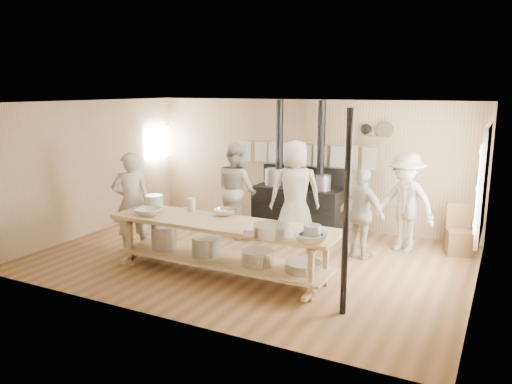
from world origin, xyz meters
TOP-DOWN VIEW (x-y plane):
  - ground at (0.00, 0.00)m, footprint 7.00×7.00m
  - room_shell at (0.00, 0.00)m, footprint 7.00×7.00m
  - window_right at (3.47, 0.60)m, footprint 0.09×1.50m
  - left_opening at (-3.45, 2.00)m, footprint 0.00×0.90m
  - stove at (-0.01, 2.12)m, footprint 1.90×0.75m
  - towel_rail at (-0.00, 2.40)m, footprint 3.00×0.04m
  - back_wall_shelf at (1.46, 2.43)m, footprint 0.63×0.14m
  - prep_table at (-0.01, -0.90)m, footprint 3.60×0.90m
  - support_post at (2.05, -1.35)m, footprint 0.08×0.08m
  - cook_far_left at (-1.99, -0.63)m, footprint 0.76×0.75m
  - cook_left at (-0.86, 1.07)m, footprint 1.10×1.03m
  - cook_center at (0.31, 1.21)m, footprint 1.11×0.97m
  - cook_right at (1.66, 0.85)m, footprint 0.98×0.72m
  - cook_by_window at (2.23, 1.54)m, footprint 1.30×1.02m
  - chair at (3.12, 1.83)m, footprint 0.50×0.50m
  - bowl_white_a at (-1.25, -1.07)m, footprint 0.48×0.48m
  - bowl_steel_a at (-0.14, -0.57)m, footprint 0.49×0.49m
  - bowl_white_b at (1.55, -1.23)m, footprint 0.58×0.58m
  - bowl_steel_b at (1.55, -1.23)m, footprint 0.37×0.37m
  - roasting_pan at (0.80, -1.23)m, footprint 0.50×0.43m
  - mixing_bowl_large at (0.97, -1.23)m, footprint 0.63×0.63m
  - bucket_galv at (1.55, -1.19)m, footprint 0.30×0.30m
  - deep_bowl_enamel at (-1.55, -0.57)m, footprint 0.35×0.35m
  - pitcher at (-0.78, -0.57)m, footprint 0.17×0.17m

SIDE VIEW (x-z plane):
  - ground at x=0.00m, z-range 0.00..0.00m
  - chair at x=3.12m, z-range -0.18..0.69m
  - prep_table at x=-0.01m, z-range 0.10..0.95m
  - stove at x=-0.01m, z-range -0.78..1.82m
  - cook_right at x=1.66m, z-range 0.00..1.55m
  - cook_by_window at x=2.23m, z-range 0.00..1.76m
  - cook_far_left at x=-1.99m, z-range 0.00..1.77m
  - roasting_pan at x=0.80m, z-range 0.85..0.94m
  - bowl_steel_b at x=1.55m, z-range 0.85..0.95m
  - bowl_white_a at x=-1.25m, z-range 0.85..0.95m
  - bowl_steel_a at x=-0.14m, z-range 0.85..0.96m
  - bowl_white_b at x=1.55m, z-range 0.85..0.96m
  - cook_left at x=-0.86m, z-range 0.00..1.82m
  - mixing_bowl_large at x=0.97m, z-range 0.85..1.01m
  - deep_bowl_enamel at x=-1.55m, z-range 0.85..1.04m
  - cook_center at x=0.31m, z-range 0.00..1.91m
  - bucket_galv at x=1.55m, z-range 0.85..1.06m
  - pitcher at x=-0.78m, z-range 0.85..1.07m
  - support_post at x=2.05m, z-range 0.00..2.60m
  - window_right at x=3.47m, z-range 0.67..2.33m
  - towel_rail at x=0.00m, z-range 1.31..1.78m
  - left_opening at x=-3.45m, z-range 1.15..2.05m
  - room_shell at x=0.00m, z-range -1.88..5.12m
  - back_wall_shelf at x=1.46m, z-range 1.84..2.17m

